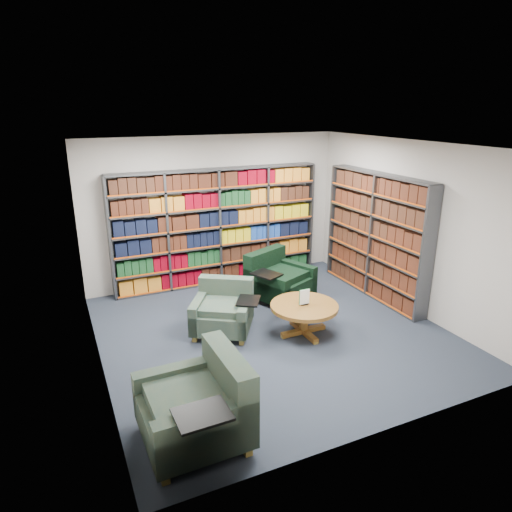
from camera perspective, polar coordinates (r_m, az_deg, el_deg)
name	(u,v)px	position (r m, az deg, el deg)	size (l,w,h in m)	color
room_shell	(273,245)	(6.58, 2.17, 1.38)	(5.02, 5.02, 2.82)	black
bookshelf_back	(218,227)	(8.74, -4.75, 3.60)	(4.00, 0.28, 2.20)	#47494F
bookshelf_right	(376,236)	(8.39, 14.72, 2.42)	(0.28, 2.50, 2.20)	#47494F
chair_teal_left	(224,311)	(7.07, -4.06, -6.86)	(1.17, 1.17, 0.77)	#022532
chair_green_right	(276,280)	(8.15, 2.56, -3.05)	(1.26, 1.24, 0.85)	black
chair_teal_front	(202,408)	(4.96, -6.71, -18.30)	(1.03, 1.20, 0.93)	#022532
coffee_table	(304,311)	(6.94, 6.03, -6.80)	(1.02, 1.02, 0.72)	brown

